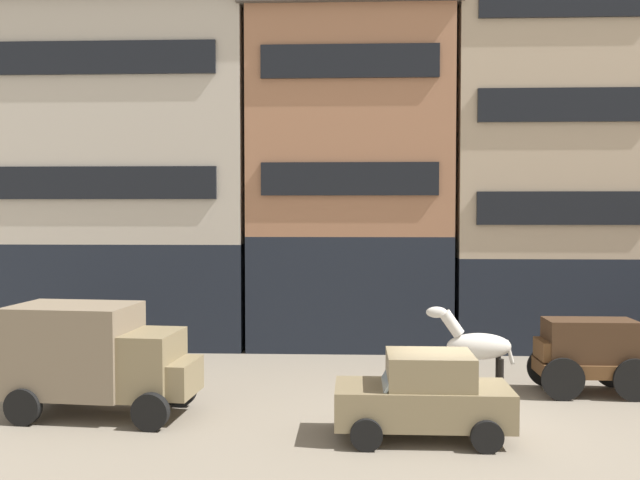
% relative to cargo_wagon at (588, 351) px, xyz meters
% --- Properties ---
extents(ground_plane, '(120.00, 120.00, 0.00)m').
position_rel_cargo_wagon_xyz_m(ground_plane, '(-4.06, -2.76, -1.15)').
color(ground_plane, slate).
extents(building_far_left, '(10.46, 6.59, 12.56)m').
position_rel_cargo_wagon_xyz_m(building_far_left, '(-14.92, 7.75, 5.17)').
color(building_far_left, black).
rests_on(building_far_left, ground_plane).
extents(building_center_left, '(7.53, 6.59, 12.22)m').
position_rel_cargo_wagon_xyz_m(building_center_left, '(-6.28, 7.75, 5.01)').
color(building_center_left, black).
rests_on(building_center_left, ground_plane).
extents(building_center_right, '(7.26, 6.59, 13.87)m').
position_rel_cargo_wagon_xyz_m(building_center_right, '(0.77, 7.75, 5.83)').
color(building_center_right, black).
rests_on(building_center_right, ground_plane).
extents(cargo_wagon, '(2.91, 1.52, 1.98)m').
position_rel_cargo_wagon_xyz_m(cargo_wagon, '(0.00, 0.00, 0.00)').
color(cargo_wagon, brown).
rests_on(cargo_wagon, ground_plane).
extents(draft_horse, '(2.34, 0.61, 2.30)m').
position_rel_cargo_wagon_xyz_m(draft_horse, '(-2.95, 0.00, 0.12)').
color(draft_horse, beige).
rests_on(draft_horse, ground_plane).
extents(delivery_truck_far, '(4.49, 2.47, 2.62)m').
position_rel_cargo_wagon_xyz_m(delivery_truck_far, '(-12.23, -2.39, 0.28)').
color(delivery_truck_far, '#7A6B4C').
rests_on(delivery_truck_far, ground_plane).
extents(sedan_dark, '(3.71, 1.89, 1.83)m').
position_rel_cargo_wagon_xyz_m(sedan_dark, '(-4.71, -3.74, -0.23)').
color(sedan_dark, '#7A6B4C').
rests_on(sedan_dark, ground_plane).
extents(pedestrian_officer, '(0.51, 0.51, 1.79)m').
position_rel_cargo_wagon_xyz_m(pedestrian_officer, '(-14.26, 3.18, -0.17)').
color(pedestrian_officer, black).
rests_on(pedestrian_officer, ground_plane).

